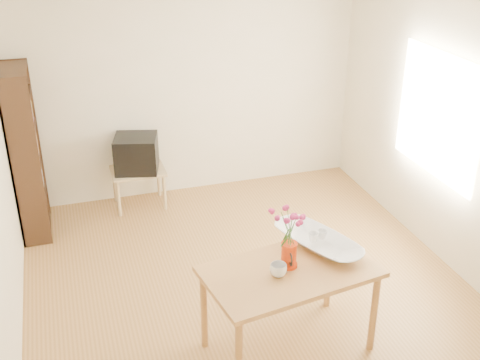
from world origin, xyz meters
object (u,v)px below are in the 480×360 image
object	(u,v)px
pitcher	(289,256)
mug	(278,270)
television	(136,153)
bowl	(319,218)
table	(290,279)

from	to	relation	value
pitcher	mug	bearing A→B (deg)	-129.51
television	mug	bearing A→B (deg)	-62.91
pitcher	television	bearing A→B (deg)	116.73
bowl	television	xyz separation A→B (m)	(-1.09, 2.54, -0.34)
pitcher	mug	xyz separation A→B (m)	(-0.12, -0.10, -0.04)
bowl	table	bearing A→B (deg)	-143.15
table	mug	xyz separation A→B (m)	(-0.12, -0.05, 0.14)
pitcher	mug	world-z (taller)	pitcher
table	bowl	world-z (taller)	bowl
mug	television	bearing A→B (deg)	-88.09
table	television	world-z (taller)	television
table	pitcher	distance (m)	0.19
mug	bowl	world-z (taller)	bowl
table	mug	size ratio (longest dim) A/B	10.83
table	mug	bearing A→B (deg)	-166.48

